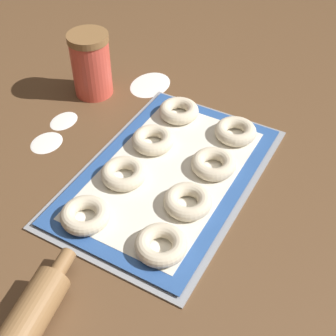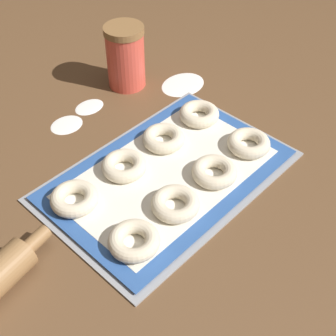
{
  "view_description": "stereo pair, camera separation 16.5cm",
  "coord_description": "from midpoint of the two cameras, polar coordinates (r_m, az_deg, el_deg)",
  "views": [
    {
      "loc": [
        -0.59,
        -0.33,
        0.66
      ],
      "look_at": [
        -0.01,
        -0.01,
        0.02
      ],
      "focal_mm": 50.0,
      "sensor_mm": 36.0,
      "label": 1
    },
    {
      "loc": [
        -0.49,
        -0.47,
        0.66
      ],
      "look_at": [
        -0.01,
        -0.01,
        0.02
      ],
      "focal_mm": 50.0,
      "sensor_mm": 36.0,
      "label": 2
    }
  ],
  "objects": [
    {
      "name": "bagel_back_mid_left",
      "position": [
        0.92,
        -0.34,
        -0.17
      ],
      "size": [
        0.09,
        0.09,
        0.03
      ],
      "color": "beige",
      "rests_on": "baking_mat"
    },
    {
      "name": "ground_plane",
      "position": [
        0.95,
        4.97,
        -0.91
      ],
      "size": [
        2.8,
        2.8,
        0.0
      ],
      "primitive_type": "plane",
      "color": "brown"
    },
    {
      "name": "baking_tray",
      "position": [
        0.93,
        5.05,
        -1.35
      ],
      "size": [
        0.49,
        0.32,
        0.01
      ],
      "color": "#93969B",
      "rests_on": "ground_plane"
    },
    {
      "name": "bagel_back_far_left",
      "position": [
        0.86,
        -6.09,
        -4.23
      ],
      "size": [
        0.09,
        0.09,
        0.03
      ],
      "color": "beige",
      "rests_on": "baking_mat"
    },
    {
      "name": "flour_canister",
      "position": [
        1.15,
        -1.04,
        13.17
      ],
      "size": [
        0.1,
        0.1,
        0.15
      ],
      "color": "#DB4C3D",
      "rests_on": "ground_plane"
    },
    {
      "name": "bagel_back_far_right",
      "position": [
        1.06,
        8.3,
        6.2
      ],
      "size": [
        0.09,
        0.09,
        0.03
      ],
      "color": "beige",
      "rests_on": "baking_mat"
    },
    {
      "name": "flour_patch_side",
      "position": [
        1.11,
        -5.44,
        7.15
      ],
      "size": [
        0.07,
        0.05,
        0.0
      ],
      "color": "white",
      "rests_on": "ground_plane"
    },
    {
      "name": "bagel_back_mid_right",
      "position": [
        0.98,
        4.22,
        3.24
      ],
      "size": [
        0.09,
        0.09,
        0.03
      ],
      "color": "beige",
      "rests_on": "baking_mat"
    },
    {
      "name": "flour_patch_near",
      "position": [
        1.06,
        -8.02,
        4.93
      ],
      "size": [
        0.08,
        0.06,
        0.0
      ],
      "color": "white",
      "rests_on": "ground_plane"
    },
    {
      "name": "bagel_front_far_left",
      "position": [
        0.8,
        1.77,
        -9.44
      ],
      "size": [
        0.09,
        0.09,
        0.03
      ],
      "color": "beige",
      "rests_on": "baking_mat"
    },
    {
      "name": "bagel_front_mid_left",
      "position": [
        0.85,
        6.42,
        -4.88
      ],
      "size": [
        0.09,
        0.09,
        0.03
      ],
      "color": "beige",
      "rests_on": "baking_mat"
    },
    {
      "name": "baking_mat",
      "position": [
        0.93,
        5.07,
        -1.11
      ],
      "size": [
        0.47,
        0.3,
        0.0
      ],
      "color": "#2D569E",
      "rests_on": "baking_tray"
    },
    {
      "name": "flour_patch_far",
      "position": [
        1.19,
        5.84,
        9.86
      ],
      "size": [
        0.12,
        0.09,
        0.0
      ],
      "color": "white",
      "rests_on": "ground_plane"
    },
    {
      "name": "bagel_front_far_right",
      "position": [
        1.0,
        14.52,
        2.56
      ],
      "size": [
        0.09,
        0.09,
        0.03
      ],
      "color": "beige",
      "rests_on": "baking_mat"
    },
    {
      "name": "bagel_front_mid_right",
      "position": [
        0.92,
        10.78,
        -0.91
      ],
      "size": [
        0.09,
        0.09,
        0.03
      ],
      "color": "beige",
      "rests_on": "baking_mat"
    }
  ]
}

